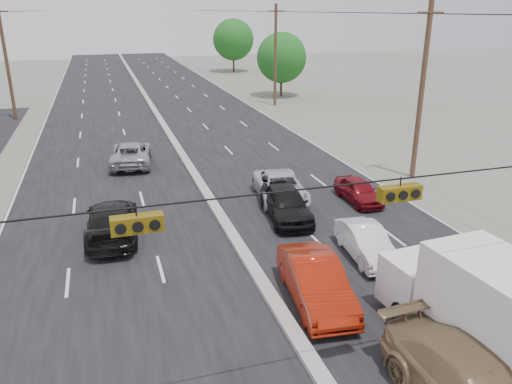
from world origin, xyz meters
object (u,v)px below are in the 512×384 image
box_truck (486,311)px  utility_pole_right_b (422,91)px  queue_car_c (280,188)px  queue_car_e (358,191)px  utility_pole_left_c (7,62)px  utility_pole_right_c (275,55)px  red_sedan (316,282)px  tree_right_far (233,40)px  oncoming_near (112,221)px  queue_car_a (286,203)px  queue_car_b (366,243)px  oncoming_far (131,154)px  tree_right_mid (282,58)px

box_truck → utility_pole_right_b: bearing=58.1°
queue_car_c → queue_car_e: (3.82, -1.36, -0.09)m
utility_pole_left_c → utility_pole_right_c: size_ratio=1.00×
utility_pole_right_b → red_sedan: size_ratio=2.11×
tree_right_far → queue_car_c: size_ratio=1.61×
oncoming_near → box_truck: bearing=133.1°
queue_car_a → queue_car_c: 2.41m
queue_car_e → oncoming_near: (-12.39, -0.62, 0.16)m
box_truck → red_sedan: bearing=122.9°
utility_pole_left_c → utility_pole_right_c: same height
queue_car_b → oncoming_far: bearing=122.5°
box_truck → oncoming_far: (-8.03, 22.63, -0.93)m
utility_pole_right_b → oncoming_far: (-15.93, 7.53, -4.37)m
queue_car_e → tree_right_far: bearing=82.1°
oncoming_near → oncoming_far: 11.05m
queue_car_c → utility_pole_left_c: bearing=129.2°
utility_pole_right_b → red_sedan: utility_pole_right_b is taller
utility_pole_right_c → red_sedan: (-11.10, -35.86, -4.33)m
red_sedan → queue_car_e: size_ratio=1.32×
oncoming_far → tree_right_far: bearing=-105.4°
utility_pole_right_b → queue_car_c: (-8.95, -1.42, -4.40)m
utility_pole_left_c → oncoming_far: (9.07, -17.47, -4.37)m
utility_pole_left_c → queue_car_b: 37.86m
utility_pole_left_c → utility_pole_right_c: bearing=0.0°
box_truck → queue_car_e: (2.77, 12.31, -1.06)m
box_truck → queue_car_c: (-1.05, 13.67, -0.96)m
utility_pole_right_b → queue_car_b: 12.35m
queue_car_c → oncoming_near: (-8.57, -1.98, 0.07)m
utility_pole_right_c → tree_right_far: size_ratio=1.23×
oncoming_far → red_sedan: bearing=111.6°
box_truck → queue_car_a: box_truck is taller
box_truck → queue_car_a: bearing=93.9°
utility_pole_left_c → utility_pole_right_b: 35.36m
queue_car_a → tree_right_far: bearing=83.2°
utility_pole_right_b → utility_pole_right_c: bearing=90.0°
queue_car_e → utility_pole_left_c: bearing=126.1°
box_truck → oncoming_near: box_truck is taller
utility_pole_left_c → oncoming_far: utility_pole_left_c is taller
tree_right_mid → tree_right_far: size_ratio=0.88×
utility_pole_right_b → queue_car_b: bearing=-132.8°
utility_pole_right_c → tree_right_mid: (2.50, 5.00, -0.77)m
box_truck → queue_car_b: size_ratio=1.67×
red_sedan → queue_car_a: 7.28m
utility_pole_left_c → tree_right_mid: (27.50, 5.00, -0.77)m
queue_car_b → oncoming_far: 17.92m
tree_right_mid → queue_car_e: tree_right_mid is taller
queue_car_b → queue_car_c: queue_car_c is taller
utility_pole_right_b → queue_car_e: utility_pole_right_b is taller
queue_car_e → queue_car_b: bearing=-114.9°
red_sedan → oncoming_far: bearing=110.8°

